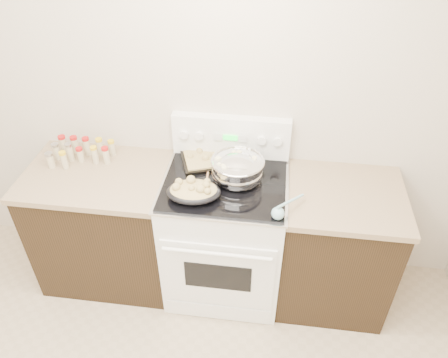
# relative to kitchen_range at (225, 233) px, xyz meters

# --- Properties ---
(room_shell) EXTENTS (4.10, 3.60, 2.75)m
(room_shell) POSITION_rel_kitchen_range_xyz_m (-0.35, -1.42, 1.21)
(room_shell) COLOR beige
(room_shell) RESTS_ON ground
(counter_left) EXTENTS (0.93, 0.67, 0.92)m
(counter_left) POSITION_rel_kitchen_range_xyz_m (-0.83, 0.01, -0.03)
(counter_left) COLOR black
(counter_left) RESTS_ON ground
(counter_right) EXTENTS (0.73, 0.67, 0.92)m
(counter_right) POSITION_rel_kitchen_range_xyz_m (0.73, 0.01, -0.03)
(counter_right) COLOR black
(counter_right) RESTS_ON ground
(kitchen_range) EXTENTS (0.78, 0.73, 1.22)m
(kitchen_range) POSITION_rel_kitchen_range_xyz_m (0.00, 0.00, 0.00)
(kitchen_range) COLOR white
(kitchen_range) RESTS_ON ground
(mixing_bowl) EXTENTS (0.40, 0.40, 0.19)m
(mixing_bowl) POSITION_rel_kitchen_range_xyz_m (0.07, 0.02, 0.53)
(mixing_bowl) COLOR silver
(mixing_bowl) RESTS_ON kitchen_range
(roasting_pan) EXTENTS (0.34, 0.26, 0.12)m
(roasting_pan) POSITION_rel_kitchen_range_xyz_m (-0.16, -0.18, 0.50)
(roasting_pan) COLOR black
(roasting_pan) RESTS_ON kitchen_range
(baking_sheet) EXTENTS (0.43, 0.37, 0.06)m
(baking_sheet) POSITION_rel_kitchen_range_xyz_m (-0.12, 0.20, 0.47)
(baking_sheet) COLOR black
(baking_sheet) RESTS_ON kitchen_range
(wooden_spoon) EXTENTS (0.04, 0.25, 0.04)m
(wooden_spoon) POSITION_rel_kitchen_range_xyz_m (-0.12, -0.04, 0.46)
(wooden_spoon) COLOR tan
(wooden_spoon) RESTS_ON kitchen_range
(blue_ladle) EXTENTS (0.18, 0.22, 0.09)m
(blue_ladle) POSITION_rel_kitchen_range_xyz_m (0.34, -0.27, 0.48)
(blue_ladle) COLOR #80B2BF
(blue_ladle) RESTS_ON kitchen_range
(spice_jars) EXTENTS (0.39, 0.24, 0.13)m
(spice_jars) POSITION_rel_kitchen_range_xyz_m (-0.99, 0.14, 0.49)
(spice_jars) COLOR #BFB28C
(spice_jars) RESTS_ON counter_left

